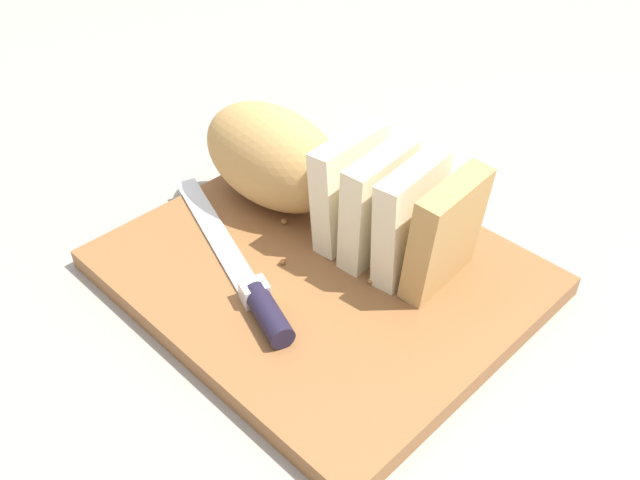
# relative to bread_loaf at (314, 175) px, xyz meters

# --- Properties ---
(ground_plane) EXTENTS (3.00, 3.00, 0.00)m
(ground_plane) POSITION_rel_bread_loaf_xyz_m (0.05, -0.05, -0.07)
(ground_plane) COLOR gray
(cutting_board) EXTENTS (0.37, 0.32, 0.02)m
(cutting_board) POSITION_rel_bread_loaf_xyz_m (0.05, -0.05, -0.06)
(cutting_board) COLOR brown
(cutting_board) RESTS_ON ground_plane
(bread_loaf) EXTENTS (0.31, 0.12, 0.11)m
(bread_loaf) POSITION_rel_bread_loaf_xyz_m (0.00, 0.00, 0.00)
(bread_loaf) COLOR tan
(bread_loaf) RESTS_ON cutting_board
(bread_knife) EXTENTS (0.26, 0.11, 0.02)m
(bread_knife) POSITION_rel_bread_loaf_xyz_m (0.04, -0.12, -0.05)
(bread_knife) COLOR silver
(bread_knife) RESTS_ON cutting_board
(crumb_near_knife) EXTENTS (0.01, 0.01, 0.01)m
(crumb_near_knife) POSITION_rel_bread_loaf_xyz_m (-0.02, -0.03, -0.05)
(crumb_near_knife) COLOR #996633
(crumb_near_knife) RESTS_ON cutting_board
(crumb_near_loaf) EXTENTS (0.01, 0.01, 0.01)m
(crumb_near_loaf) POSITION_rel_bread_loaf_xyz_m (0.03, -0.07, -0.05)
(crumb_near_loaf) COLOR #996633
(crumb_near_loaf) RESTS_ON cutting_board
(crumb_stray_left) EXTENTS (0.00, 0.00, 0.00)m
(crumb_stray_left) POSITION_rel_bread_loaf_xyz_m (0.05, -0.12, -0.05)
(crumb_stray_left) COLOR #996633
(crumb_stray_left) RESTS_ON cutting_board
(crumb_stray_right) EXTENTS (0.01, 0.01, 0.01)m
(crumb_stray_right) POSITION_rel_bread_loaf_xyz_m (0.11, -0.03, -0.05)
(crumb_stray_right) COLOR #996633
(crumb_stray_right) RESTS_ON cutting_board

